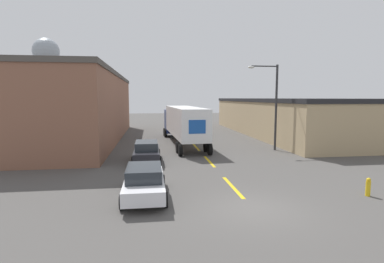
# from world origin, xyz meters

# --- Properties ---
(ground_plane) EXTENTS (160.00, 160.00, 0.00)m
(ground_plane) POSITION_xyz_m (0.00, 0.00, 0.00)
(ground_plane) COLOR #4C4947
(road_centerline) EXTENTS (0.20, 16.67, 0.01)m
(road_centerline) POSITION_xyz_m (0.00, 9.57, 0.00)
(road_centerline) COLOR gold
(road_centerline) RESTS_ON ground_plane
(warehouse_left) EXTENTS (8.28, 28.66, 7.31)m
(warehouse_left) POSITION_xyz_m (-11.70, 22.78, 3.66)
(warehouse_left) COLOR brown
(warehouse_left) RESTS_ON ground_plane
(warehouse_right) EXTENTS (12.00, 29.97, 4.59)m
(warehouse_right) POSITION_xyz_m (13.56, 24.75, 2.30)
(warehouse_right) COLOR tan
(warehouse_right) RESTS_ON ground_plane
(semi_truck) EXTENTS (3.43, 14.91, 3.77)m
(semi_truck) POSITION_xyz_m (-1.02, 18.41, 2.28)
(semi_truck) COLOR navy
(semi_truck) RESTS_ON ground_plane
(parked_car_left_near) EXTENTS (2.02, 4.67, 1.51)m
(parked_car_left_near) POSITION_xyz_m (-4.56, 2.10, 0.79)
(parked_car_left_near) COLOR silver
(parked_car_left_near) RESTS_ON ground_plane
(parked_car_left_far) EXTENTS (2.02, 4.67, 1.51)m
(parked_car_left_far) POSITION_xyz_m (-4.56, 10.10, 0.79)
(parked_car_left_far) COLOR black
(parked_car_left_far) RESTS_ON ground_plane
(water_tower) EXTENTS (4.99, 4.99, 16.23)m
(water_tower) POSITION_xyz_m (-24.30, 51.16, 13.44)
(water_tower) COLOR #47474C
(water_tower) RESTS_ON ground_plane
(street_lamp) EXTENTS (2.74, 0.32, 7.55)m
(street_lamp) POSITION_xyz_m (6.43, 13.53, 4.43)
(street_lamp) COLOR #2D2D30
(street_lamp) RESTS_ON ground_plane
(fire_hydrant) EXTENTS (0.22, 0.22, 0.89)m
(fire_hydrant) POSITION_xyz_m (6.00, 0.86, 0.44)
(fire_hydrant) COLOR gold
(fire_hydrant) RESTS_ON ground_plane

